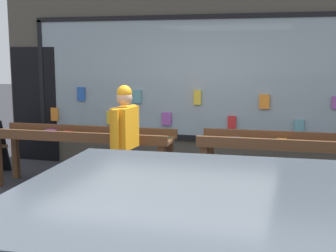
{
  "coord_description": "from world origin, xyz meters",
  "views": [
    {
      "loc": [
        1.51,
        -5.33,
        2.02
      ],
      "look_at": [
        -0.21,
        0.66,
        1.03
      ],
      "focal_mm": 50.0,
      "sensor_mm": 36.0,
      "label": 1
    }
  ],
  "objects_px": {
    "display_table_right": "(304,150)",
    "person_browsing": "(125,137)",
    "display_table_left": "(82,140)",
    "small_dog": "(89,189)"
  },
  "relations": [
    {
      "from": "person_browsing",
      "to": "display_table_left",
      "type": "bearing_deg",
      "value": 61.28
    },
    {
      "from": "small_dog",
      "to": "display_table_left",
      "type": "bearing_deg",
      "value": 32.25
    },
    {
      "from": "display_table_right",
      "to": "person_browsing",
      "type": "relative_size",
      "value": 1.74
    },
    {
      "from": "display_table_left",
      "to": "small_dog",
      "type": "distance_m",
      "value": 1.07
    },
    {
      "from": "display_table_left",
      "to": "person_browsing",
      "type": "bearing_deg",
      "value": -32.46
    },
    {
      "from": "display_table_right",
      "to": "person_browsing",
      "type": "xyz_separation_m",
      "value": [
        -2.26,
        -0.57,
        0.16
      ]
    },
    {
      "from": "person_browsing",
      "to": "display_table_right",
      "type": "bearing_deg",
      "value": -72.19
    },
    {
      "from": "person_browsing",
      "to": "small_dog",
      "type": "relative_size",
      "value": 2.81
    },
    {
      "from": "display_table_left",
      "to": "person_browsing",
      "type": "distance_m",
      "value": 1.08
    },
    {
      "from": "display_table_right",
      "to": "person_browsing",
      "type": "distance_m",
      "value": 2.34
    }
  ]
}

